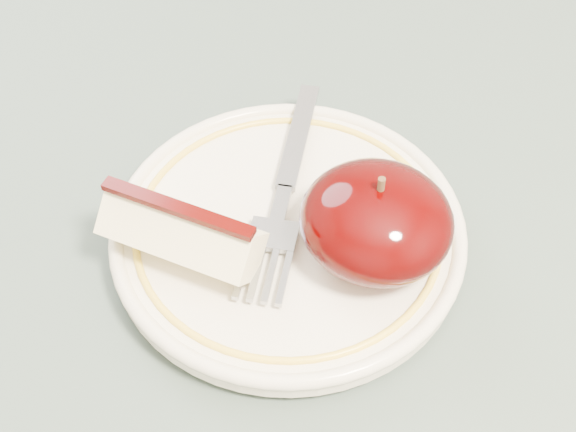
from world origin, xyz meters
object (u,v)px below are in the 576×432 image
(table, at_px, (225,263))
(plate, at_px, (288,231))
(fork, at_px, (285,189))
(apple_half, at_px, (376,221))

(table, bearing_deg, plate, -26.79)
(table, xyz_separation_m, fork, (0.05, -0.01, 0.11))
(table, distance_m, apple_half, 0.17)
(table, height_order, fork, fork)
(table, relative_size, apple_half, 10.75)
(fork, bearing_deg, table, 69.26)
(apple_half, height_order, fork, apple_half)
(apple_half, bearing_deg, plate, -177.93)
(table, bearing_deg, apple_half, -14.56)
(plate, xyz_separation_m, fork, (-0.01, 0.02, 0.01))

